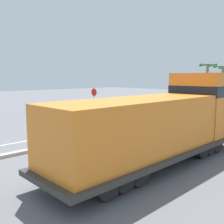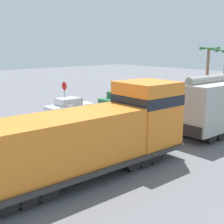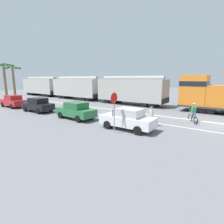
{
  "view_description": "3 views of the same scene",
  "coord_description": "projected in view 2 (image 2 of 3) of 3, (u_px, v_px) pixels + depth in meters",
  "views": [
    {
      "loc": [
        12.88,
        -10.91,
        4.0
      ],
      "look_at": [
        -1.0,
        2.48,
        1.4
      ],
      "focal_mm": 42.0,
      "sensor_mm": 36.0,
      "label": 1
    },
    {
      "loc": [
        17.32,
        -9.19,
        6.1
      ],
      "look_at": [
        2.88,
        3.06,
        2.04
      ],
      "focal_mm": 50.0,
      "sensor_mm": 36.0,
      "label": 2
    },
    {
      "loc": [
        -16.6,
        -1.42,
        3.84
      ],
      "look_at": [
        -4.1,
        7.77,
        0.84
      ],
      "focal_mm": 28.0,
      "sensor_mm": 36.0,
      "label": 3
    }
  ],
  "objects": [
    {
      "name": "palm_tree_far",
      "position": [
        209.0,
        58.0,
        39.42
      ],
      "size": [
        2.69,
        2.71,
        6.06
      ],
      "color": "#846647",
      "rests_on": "ground"
    },
    {
      "name": "median_curb",
      "position": [
        117.0,
        126.0,
        23.79
      ],
      "size": [
        0.36,
        36.0,
        0.16
      ],
      "primitive_type": "cube",
      "color": "#B2AD9E",
      "rests_on": "ground"
    },
    {
      "name": "parked_car_black",
      "position": [
        161.0,
        93.0,
        35.01
      ],
      "size": [
        1.9,
        4.23,
        1.62
      ],
      "color": "black",
      "rests_on": "ground"
    },
    {
      "name": "parked_car_red",
      "position": [
        191.0,
        89.0,
        38.74
      ],
      "size": [
        1.84,
        4.2,
        1.62
      ],
      "color": "red",
      "rests_on": "ground"
    },
    {
      "name": "ground_plane",
      "position": [
        47.0,
        142.0,
        20.01
      ],
      "size": [
        120.0,
        120.0,
        0.0
      ],
      "primitive_type": "plane",
      "color": "slate"
    },
    {
      "name": "stop_sign",
      "position": [
        64.0,
        91.0,
        28.19
      ],
      "size": [
        0.76,
        0.08,
        2.88
      ],
      "color": "gray",
      "rests_on": "ground"
    },
    {
      "name": "pedestrian_by_cars",
      "position": [
        70.0,
        112.0,
        25.19
      ],
      "size": [
        0.34,
        0.22,
        1.62
      ],
      "color": "#33333D",
      "rests_on": "ground"
    },
    {
      "name": "locomotive",
      "position": [
        95.0,
        137.0,
        14.91
      ],
      "size": [
        3.1,
        11.61,
        4.2
      ],
      "color": "orange",
      "rests_on": "ground"
    },
    {
      "name": "cyclist",
      "position": [
        65.0,
        124.0,
        21.22
      ],
      "size": [
        1.39,
        1.09,
        1.71
      ],
      "color": "black",
      "rests_on": "ground"
    },
    {
      "name": "parked_car_white",
      "position": [
        69.0,
        107.0,
        27.26
      ],
      "size": [
        1.88,
        4.22,
        1.62
      ],
      "color": "silver",
      "rests_on": "ground"
    },
    {
      "name": "parked_car_green",
      "position": [
        120.0,
        100.0,
        30.91
      ],
      "size": [
        1.98,
        4.27,
        1.62
      ],
      "color": "#286B3D",
      "rests_on": "ground"
    },
    {
      "name": "lane_stripe",
      "position": [
        98.0,
        121.0,
        25.59
      ],
      "size": [
        0.14,
        36.0,
        0.01
      ],
      "primitive_type": "cube",
      "color": "silver",
      "rests_on": "ground"
    }
  ]
}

